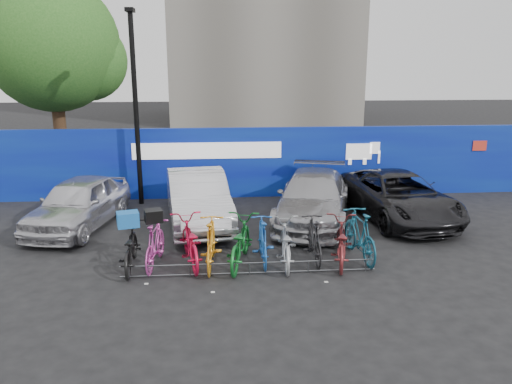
{
  "coord_description": "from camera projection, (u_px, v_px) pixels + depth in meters",
  "views": [
    {
      "loc": [
        -0.64,
        -10.72,
        4.52
      ],
      "look_at": [
        0.34,
        2.0,
        1.2
      ],
      "focal_mm": 35.0,
      "sensor_mm": 36.0,
      "label": 1
    }
  ],
  "objects": [
    {
      "name": "cargo_topcase",
      "position": [
        153.0,
        216.0,
        11.14
      ],
      "size": [
        0.46,
        0.43,
        0.28
      ],
      "primitive_type": "cube",
      "rotation": [
        0.0,
        0.0,
        0.27
      ],
      "color": "black",
      "rests_on": "bike_1"
    },
    {
      "name": "bike_8",
      "position": [
        341.0,
        242.0,
        11.48
      ],
      "size": [
        1.11,
        2.08,
        1.04
      ],
      "primitive_type": "imported",
      "rotation": [
        0.0,
        0.0,
        2.92
      ],
      "color": "maroon",
      "rests_on": "ground"
    },
    {
      "name": "bike_9",
      "position": [
        360.0,
        235.0,
        11.72
      ],
      "size": [
        0.74,
        2.02,
        1.19
      ],
      "primitive_type": "imported",
      "rotation": [
        0.0,
        0.0,
        3.24
      ],
      "color": "#16556F",
      "rests_on": "ground"
    },
    {
      "name": "car_1",
      "position": [
        198.0,
        198.0,
        14.25
      ],
      "size": [
        2.19,
        4.75,
        1.51
      ],
      "primitive_type": "imported",
      "rotation": [
        0.0,
        0.0,
        0.13
      ],
      "color": "silver",
      "rests_on": "ground"
    },
    {
      "name": "bike_2",
      "position": [
        190.0,
        242.0,
        11.42
      ],
      "size": [
        1.11,
        2.17,
        1.09
      ],
      "primitive_type": "imported",
      "rotation": [
        0.0,
        0.0,
        3.34
      ],
      "color": "red",
      "rests_on": "ground"
    },
    {
      "name": "bike_1",
      "position": [
        155.0,
        244.0,
        11.31
      ],
      "size": [
        0.69,
        1.81,
        1.06
      ],
      "primitive_type": "imported",
      "rotation": [
        0.0,
        0.0,
        3.03
      ],
      "color": "#C33E9E",
      "rests_on": "ground"
    },
    {
      "name": "hoarding",
      "position": [
        237.0,
        163.0,
        17.01
      ],
      "size": [
        22.0,
        0.18,
        2.4
      ],
      "color": "#0A1195",
      "rests_on": "ground"
    },
    {
      "name": "bike_4",
      "position": [
        240.0,
        242.0,
        11.37
      ],
      "size": [
        1.18,
        2.2,
        1.1
      ],
      "primitive_type": "imported",
      "rotation": [
        0.0,
        0.0,
        2.92
      ],
      "color": "#116623",
      "rests_on": "ground"
    },
    {
      "name": "bike_rack",
      "position": [
        250.0,
        268.0,
        10.91
      ],
      "size": [
        5.6,
        0.03,
        0.3
      ],
      "color": "#595B60",
      "rests_on": "ground"
    },
    {
      "name": "tree",
      "position": [
        58.0,
        48.0,
        19.45
      ],
      "size": [
        5.4,
        5.2,
        7.8
      ],
      "color": "#382314",
      "rests_on": "ground"
    },
    {
      "name": "cargo_crate",
      "position": [
        128.0,
        219.0,
        11.01
      ],
      "size": [
        0.54,
        0.46,
        0.33
      ],
      "primitive_type": "cube",
      "rotation": [
        0.0,
        0.0,
        0.27
      ],
      "color": "#1A60B4",
      "rests_on": "bike_0"
    },
    {
      "name": "car_3",
      "position": [
        398.0,
        196.0,
        14.77
      ],
      "size": [
        2.83,
        5.15,
        1.37
      ],
      "primitive_type": "imported",
      "rotation": [
        0.0,
        0.0,
        0.12
      ],
      "color": "black",
      "rests_on": "ground"
    },
    {
      "name": "car_0",
      "position": [
        79.0,
        203.0,
        13.93
      ],
      "size": [
        2.54,
        4.45,
        1.43
      ],
      "primitive_type": "imported",
      "rotation": [
        0.0,
        0.0,
        -0.22
      ],
      "color": "silver",
      "rests_on": "ground"
    },
    {
      "name": "bike_6",
      "position": [
        285.0,
        243.0,
        11.41
      ],
      "size": [
        0.81,
        1.97,
        1.01
      ],
      "primitive_type": "imported",
      "rotation": [
        0.0,
        0.0,
        3.07
      ],
      "color": "#A1A4A8",
      "rests_on": "ground"
    },
    {
      "name": "lamppost",
      "position": [
        136.0,
        103.0,
        15.68
      ],
      "size": [
        0.25,
        0.5,
        6.11
      ],
      "color": "black",
      "rests_on": "ground"
    },
    {
      "name": "bike_7",
      "position": [
        314.0,
        239.0,
        11.65
      ],
      "size": [
        0.5,
        1.74,
        1.04
      ],
      "primitive_type": "imported",
      "rotation": [
        0.0,
        0.0,
        3.13
      ],
      "color": "black",
      "rests_on": "ground"
    },
    {
      "name": "bike_0",
      "position": [
        130.0,
        248.0,
        11.17
      ],
      "size": [
        0.77,
        1.93,
        1.0
      ],
      "primitive_type": "imported",
      "rotation": [
        0.0,
        0.0,
        3.2
      ],
      "color": "black",
      "rests_on": "ground"
    },
    {
      "name": "bike_5",
      "position": [
        263.0,
        240.0,
        11.53
      ],
      "size": [
        0.51,
        1.77,
        1.06
      ],
      "primitive_type": "imported",
      "rotation": [
        0.0,
        0.0,
        3.14
      ],
      "color": "blue",
      "rests_on": "ground"
    },
    {
      "name": "bike_3",
      "position": [
        211.0,
        243.0,
        11.25
      ],
      "size": [
        0.66,
        1.92,
        1.14
      ],
      "primitive_type": "imported",
      "rotation": [
        0.0,
        0.0,
        3.08
      ],
      "color": "orange",
      "rests_on": "ground"
    },
    {
      "name": "car_2",
      "position": [
        313.0,
        198.0,
        14.51
      ],
      "size": [
        3.21,
        5.21,
        1.41
      ],
      "primitive_type": "imported",
      "rotation": [
        0.0,
        0.0,
        -0.27
      ],
      "color": "#A0A0A4",
      "rests_on": "ground"
    },
    {
      "name": "ground",
      "position": [
        248.0,
        264.0,
        11.53
      ],
      "size": [
        100.0,
        100.0,
        0.0
      ],
      "primitive_type": "plane",
      "color": "black",
      "rests_on": "ground"
    }
  ]
}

